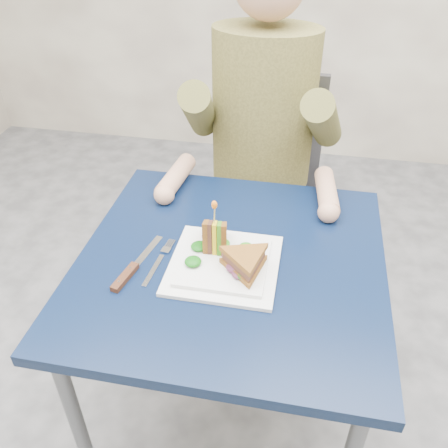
% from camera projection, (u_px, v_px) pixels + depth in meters
% --- Properties ---
extents(ground, '(4.00, 4.00, 0.00)m').
position_uv_depth(ground, '(229.00, 422.00, 1.61)').
color(ground, '#58585A').
rests_on(ground, ground).
extents(table, '(0.75, 0.75, 0.73)m').
position_uv_depth(table, '(231.00, 282.00, 1.22)').
color(table, black).
rests_on(table, ground).
extents(chair, '(0.42, 0.40, 0.93)m').
position_uv_depth(chair, '(262.00, 180.00, 1.83)').
color(chair, '#47474C').
rests_on(chair, ground).
extents(diner, '(0.54, 0.59, 0.74)m').
position_uv_depth(diner, '(264.00, 98.00, 1.52)').
color(diner, brown).
rests_on(diner, chair).
extents(plate, '(0.26, 0.26, 0.02)m').
position_uv_depth(plate, '(224.00, 264.00, 1.14)').
color(plate, white).
rests_on(plate, table).
extents(sandwich_flat, '(0.19, 0.19, 0.05)m').
position_uv_depth(sandwich_flat, '(246.00, 262.00, 1.09)').
color(sandwich_flat, brown).
rests_on(sandwich_flat, plate).
extents(sandwich_upright, '(0.08, 0.13, 0.13)m').
position_uv_depth(sandwich_upright, '(215.00, 236.00, 1.15)').
color(sandwich_upright, brown).
rests_on(sandwich_upright, plate).
extents(fork, '(0.03, 0.18, 0.01)m').
position_uv_depth(fork, '(158.00, 263.00, 1.15)').
color(fork, silver).
rests_on(fork, table).
extents(knife, '(0.06, 0.22, 0.02)m').
position_uv_depth(knife, '(129.00, 272.00, 1.12)').
color(knife, silver).
rests_on(knife, table).
extents(toothpick, '(0.01, 0.01, 0.06)m').
position_uv_depth(toothpick, '(214.00, 215.00, 1.12)').
color(toothpick, tan).
rests_on(toothpick, sandwich_upright).
extents(toothpick_frill, '(0.01, 0.01, 0.02)m').
position_uv_depth(toothpick_frill, '(214.00, 205.00, 1.10)').
color(toothpick_frill, orange).
rests_on(toothpick_frill, sandwich_upright).
extents(lettuce_spill, '(0.15, 0.13, 0.02)m').
position_uv_depth(lettuce_spill, '(227.00, 255.00, 1.14)').
color(lettuce_spill, '#337A14').
rests_on(lettuce_spill, plate).
extents(onion_ring, '(0.04, 0.04, 0.02)m').
position_uv_depth(onion_ring, '(231.00, 255.00, 1.13)').
color(onion_ring, '#9E4C7A').
rests_on(onion_ring, plate).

